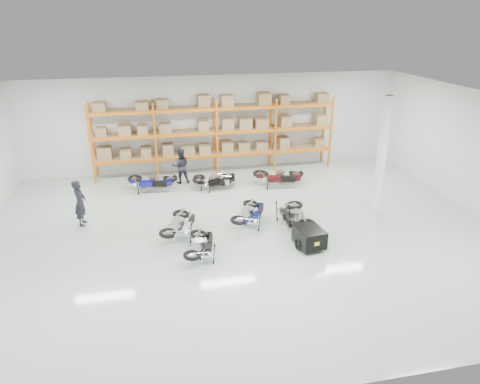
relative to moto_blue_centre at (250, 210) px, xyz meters
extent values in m
plane|color=#A8BCAD|center=(-0.35, -0.63, -0.53)|extent=(18.00, 18.00, 0.00)
plane|color=white|center=(-0.35, -0.63, 3.97)|extent=(18.00, 18.00, 0.00)
plane|color=silver|center=(-0.35, 6.37, 1.72)|extent=(18.00, 0.00, 18.00)
plane|color=silver|center=(-0.35, -7.63, 1.72)|extent=(18.00, 0.00, 18.00)
cube|color=orange|center=(-5.95, 5.37, 1.22)|extent=(0.08, 0.08, 3.50)
cube|color=orange|center=(-5.95, 6.27, 1.22)|extent=(0.08, 0.08, 3.50)
cube|color=orange|center=(-3.15, 5.37, 1.22)|extent=(0.08, 0.08, 3.50)
cube|color=orange|center=(-3.15, 6.27, 1.22)|extent=(0.08, 0.08, 3.50)
cube|color=orange|center=(-0.35, 5.37, 1.22)|extent=(0.08, 0.08, 3.50)
cube|color=orange|center=(-0.35, 6.27, 1.22)|extent=(0.08, 0.08, 3.50)
cube|color=orange|center=(2.45, 5.37, 1.22)|extent=(0.08, 0.08, 3.50)
cube|color=orange|center=(2.45, 6.27, 1.22)|extent=(0.08, 0.08, 3.50)
cube|color=orange|center=(5.25, 5.37, 1.22)|extent=(0.08, 0.08, 3.50)
cube|color=orange|center=(5.25, 6.27, 1.22)|extent=(0.08, 0.08, 3.50)
cube|color=orange|center=(-4.55, 5.37, 0.37)|extent=(2.70, 0.08, 0.12)
cube|color=orange|center=(-4.55, 6.27, 0.37)|extent=(2.70, 0.08, 0.12)
cube|color=#97784E|center=(-4.55, 5.82, 0.44)|extent=(2.68, 0.88, 0.02)
cube|color=#97784E|center=(-4.55, 5.82, 0.67)|extent=(2.40, 0.70, 0.44)
cube|color=orange|center=(-1.75, 5.37, 0.37)|extent=(2.70, 0.08, 0.12)
cube|color=orange|center=(-1.75, 6.27, 0.37)|extent=(2.70, 0.08, 0.12)
cube|color=#97784E|center=(-1.75, 5.82, 0.44)|extent=(2.68, 0.88, 0.02)
cube|color=#97784E|center=(-1.75, 5.82, 0.67)|extent=(2.40, 0.70, 0.44)
cube|color=orange|center=(1.05, 5.37, 0.37)|extent=(2.70, 0.08, 0.12)
cube|color=orange|center=(1.05, 6.27, 0.37)|extent=(2.70, 0.08, 0.12)
cube|color=#97784E|center=(1.05, 5.82, 0.44)|extent=(2.68, 0.88, 0.02)
cube|color=#97784E|center=(1.05, 5.82, 0.67)|extent=(2.40, 0.70, 0.44)
cube|color=orange|center=(3.85, 5.37, 0.37)|extent=(2.70, 0.08, 0.12)
cube|color=orange|center=(3.85, 6.27, 0.37)|extent=(2.70, 0.08, 0.12)
cube|color=#97784E|center=(3.85, 5.82, 0.44)|extent=(2.68, 0.88, 0.02)
cube|color=#97784E|center=(3.85, 5.82, 0.67)|extent=(2.40, 0.70, 0.44)
cube|color=orange|center=(-4.55, 5.37, 1.47)|extent=(2.70, 0.08, 0.12)
cube|color=orange|center=(-4.55, 6.27, 1.47)|extent=(2.70, 0.08, 0.12)
cube|color=#97784E|center=(-4.55, 5.82, 1.54)|extent=(2.68, 0.88, 0.02)
cube|color=#97784E|center=(-4.55, 5.82, 1.77)|extent=(2.40, 0.70, 0.44)
cube|color=orange|center=(-1.75, 5.37, 1.47)|extent=(2.70, 0.08, 0.12)
cube|color=orange|center=(-1.75, 6.27, 1.47)|extent=(2.70, 0.08, 0.12)
cube|color=#97784E|center=(-1.75, 5.82, 1.54)|extent=(2.68, 0.88, 0.02)
cube|color=#97784E|center=(-1.75, 5.82, 1.77)|extent=(2.40, 0.70, 0.44)
cube|color=orange|center=(1.05, 5.37, 1.47)|extent=(2.70, 0.08, 0.12)
cube|color=orange|center=(1.05, 6.27, 1.47)|extent=(2.70, 0.08, 0.12)
cube|color=#97784E|center=(1.05, 5.82, 1.54)|extent=(2.68, 0.88, 0.02)
cube|color=#97784E|center=(1.05, 5.82, 1.77)|extent=(2.40, 0.70, 0.44)
cube|color=orange|center=(3.85, 5.37, 1.47)|extent=(2.70, 0.08, 0.12)
cube|color=orange|center=(3.85, 6.27, 1.47)|extent=(2.70, 0.08, 0.12)
cube|color=#97784E|center=(3.85, 5.82, 1.54)|extent=(2.68, 0.88, 0.02)
cube|color=#97784E|center=(3.85, 5.82, 1.77)|extent=(2.40, 0.70, 0.44)
cube|color=orange|center=(-4.55, 5.37, 2.57)|extent=(2.70, 0.08, 0.12)
cube|color=orange|center=(-4.55, 6.27, 2.57)|extent=(2.70, 0.08, 0.12)
cube|color=#97784E|center=(-4.55, 5.82, 2.64)|extent=(2.68, 0.88, 0.02)
cube|color=#97784E|center=(-4.55, 5.82, 2.87)|extent=(2.40, 0.70, 0.44)
cube|color=orange|center=(-1.75, 5.37, 2.57)|extent=(2.70, 0.08, 0.12)
cube|color=orange|center=(-1.75, 6.27, 2.57)|extent=(2.70, 0.08, 0.12)
cube|color=#97784E|center=(-1.75, 5.82, 2.64)|extent=(2.68, 0.88, 0.02)
cube|color=#97784E|center=(-1.75, 5.82, 2.87)|extent=(2.40, 0.70, 0.44)
cube|color=orange|center=(1.05, 5.37, 2.57)|extent=(2.70, 0.08, 0.12)
cube|color=orange|center=(1.05, 6.27, 2.57)|extent=(2.70, 0.08, 0.12)
cube|color=#97784E|center=(1.05, 5.82, 2.64)|extent=(2.68, 0.88, 0.02)
cube|color=#97784E|center=(1.05, 5.82, 2.87)|extent=(2.40, 0.70, 0.44)
cube|color=orange|center=(3.85, 5.37, 2.57)|extent=(2.70, 0.08, 0.12)
cube|color=orange|center=(3.85, 6.27, 2.57)|extent=(2.70, 0.08, 0.12)
cube|color=#97784E|center=(3.85, 5.82, 2.64)|extent=(2.68, 0.88, 0.02)
cube|color=#97784E|center=(3.85, 5.82, 2.87)|extent=(2.40, 0.70, 0.44)
cube|color=white|center=(4.85, -0.13, 1.72)|extent=(0.25, 0.25, 4.50)
cube|color=black|center=(1.47, -2.12, -0.11)|extent=(0.92, 1.10, 0.58)
cube|color=yellow|center=(1.47, -2.62, -0.11)|extent=(0.17, 0.04, 0.12)
torus|color=black|center=(1.07, -2.12, -0.32)|extent=(0.08, 0.40, 0.40)
torus|color=black|center=(1.87, -2.12, -0.32)|extent=(0.08, 0.40, 0.40)
cylinder|color=black|center=(1.47, -1.43, -0.06)|extent=(0.17, 0.94, 0.04)
imported|color=black|center=(-5.98, 1.18, 0.32)|extent=(0.47, 0.66, 1.70)
imported|color=black|center=(-2.13, 4.62, 0.27)|extent=(0.79, 0.62, 1.60)
camera|label=1|loc=(-3.21, -13.61, 6.54)|focal=32.00mm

